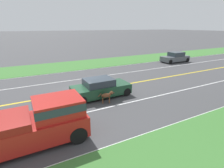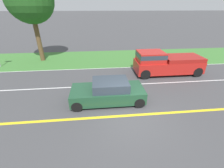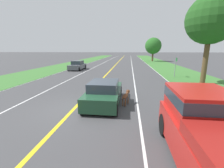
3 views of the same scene
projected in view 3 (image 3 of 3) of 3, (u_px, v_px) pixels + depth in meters
ground_plane at (74, 108)px, 8.28m from camera, size 400.00×400.00×0.00m
centre_divider_line at (74, 108)px, 8.28m from camera, size 0.18×160.00×0.01m
lane_edge_line_right at (209, 114)px, 7.49m from camera, size 0.14×160.00×0.01m
lane_dash_same_dir at (138, 111)px, 7.89m from camera, size 0.10×160.00×0.01m
lane_dash_oncoming at (16, 106)px, 8.67m from camera, size 0.10×160.00×0.01m
ego_car at (104, 93)px, 8.97m from camera, size 1.89×4.29×1.38m
dog at (126, 96)px, 8.76m from camera, size 0.49×1.10×0.85m
pickup_truck at (223, 144)px, 3.55m from camera, size 2.02×5.50×1.96m
oncoming_car at (77, 66)px, 24.33m from camera, size 1.80×4.23×1.45m
roadside_tree_right_near at (211, 20)px, 13.07m from camera, size 4.24×4.24×7.86m
roadside_tree_right_far at (153, 46)px, 41.47m from camera, size 4.45×4.45×6.49m
street_sign at (176, 65)px, 17.53m from camera, size 0.11×0.64×2.32m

